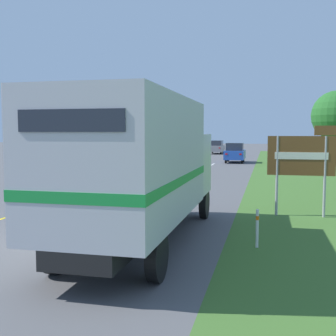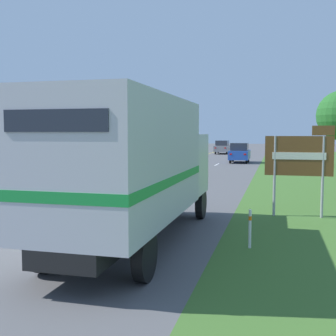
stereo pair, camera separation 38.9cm
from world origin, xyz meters
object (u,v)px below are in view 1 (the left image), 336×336
object	(u,v)px
highway_sign	(302,158)
lead_car_white	(165,162)
lead_car_grey_ahead	(217,147)
delineator_post	(257,227)
horse_trailer_truck	(141,165)
lead_car_blue_ahead	(235,153)

from	to	relation	value
highway_sign	lead_car_white	bearing A→B (deg)	122.05
lead_car_grey_ahead	delineator_post	world-z (taller)	lead_car_grey_ahead
highway_sign	horse_trailer_truck	bearing A→B (deg)	-131.41
lead_car_blue_ahead	highway_sign	bearing A→B (deg)	-80.81
horse_trailer_truck	highway_sign	distance (m)	6.32
horse_trailer_truck	delineator_post	bearing A→B (deg)	8.45
delineator_post	horse_trailer_truck	bearing A→B (deg)	-171.55
lead_car_white	highway_sign	xyz separation A→B (m)	(7.75, -12.37, 1.06)
horse_trailer_truck	lead_car_blue_ahead	xyz separation A→B (m)	(0.07, 30.14, -1.07)
lead_car_white	lead_car_grey_ahead	bearing A→B (deg)	90.02
lead_car_white	lead_car_blue_ahead	size ratio (longest dim) A/B	1.13
delineator_post	lead_car_blue_ahead	bearing A→B (deg)	95.31
lead_car_grey_ahead	highway_sign	xyz separation A→B (m)	(7.76, -41.70, 1.05)
highway_sign	delineator_post	distance (m)	4.75
lead_car_blue_ahead	delineator_post	distance (m)	29.85
lead_car_grey_ahead	lead_car_blue_ahead	bearing A→B (deg)	-77.38
horse_trailer_truck	highway_sign	world-z (taller)	horse_trailer_truck
lead_car_white	lead_car_blue_ahead	world-z (taller)	lead_car_blue_ahead
lead_car_grey_ahead	highway_sign	world-z (taller)	highway_sign
horse_trailer_truck	lead_car_blue_ahead	size ratio (longest dim) A/B	2.12
lead_car_white	delineator_post	xyz separation A→B (m)	(6.40, -16.69, -0.39)
lead_car_white	highway_sign	world-z (taller)	highway_sign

